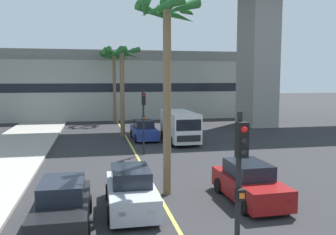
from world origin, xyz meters
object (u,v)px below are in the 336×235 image
traffic_light_median_near (240,180)px  palm_tree_far_median (114,62)px  traffic_light_median_far (144,113)px  car_queue_second (144,131)px  car_queue_fourth (249,183)px  palm_tree_mid_median (122,64)px  palm_tree_near_median (168,36)px  delivery_van (180,126)px  car_queue_third (131,191)px  car_queue_front (62,206)px

traffic_light_median_near → palm_tree_far_median: size_ratio=0.53×
palm_tree_far_median → traffic_light_median_far: bearing=-87.3°
car_queue_second → car_queue_fourth: 15.39m
palm_tree_mid_median → traffic_light_median_near: bearing=-88.3°
car_queue_second → traffic_light_median_near: size_ratio=0.99×
traffic_light_median_near → car_queue_second: bearing=87.7°
car_queue_fourth → palm_tree_near_median: palm_tree_near_median is taller
delivery_van → car_queue_third: bearing=-110.9°
traffic_light_median_near → palm_tree_near_median: palm_tree_near_median is taller
car_queue_second → palm_tree_mid_median: palm_tree_mid_median is taller
car_queue_fourth → palm_tree_mid_median: 18.57m
car_queue_third → traffic_light_median_near: bearing=-73.5°
traffic_light_median_near → traffic_light_median_far: (0.03, 15.44, 0.00)m
car_queue_front → car_queue_fourth: size_ratio=1.00×
traffic_light_median_far → palm_tree_far_median: size_ratio=0.53×
car_queue_fourth → delivery_van: bearing=88.4°
car_queue_second → car_queue_third: 15.43m
car_queue_front → traffic_light_median_far: (4.17, 10.68, 1.99)m
traffic_light_median_far → car_queue_third: bearing=-100.7°
car_queue_fourth → palm_tree_far_median: palm_tree_far_median is taller
delivery_van → traffic_light_median_near: 19.63m
car_queue_front → palm_tree_far_median: 29.03m
car_queue_fourth → delivery_van: size_ratio=0.79×
car_queue_second → palm_tree_far_median: bearing=97.8°
car_queue_front → traffic_light_median_far: 11.64m
palm_tree_near_median → car_queue_third: bearing=-139.1°
traffic_light_median_far → car_queue_front: bearing=-111.3°
car_queue_second → palm_tree_far_median: palm_tree_far_median is taller
car_queue_fourth → traffic_light_median_far: size_ratio=0.98×
car_queue_third → car_queue_fourth: 4.73m
car_queue_third → traffic_light_median_far: traffic_light_median_far is taller
palm_tree_near_median → palm_tree_far_median: bearing=91.6°
car_queue_second → traffic_light_median_far: 6.11m
palm_tree_mid_median → palm_tree_far_median: (-0.09, 9.64, 0.62)m
delivery_van → traffic_light_median_near: (-3.34, -19.30, 1.43)m
delivery_van → palm_tree_mid_median: palm_tree_mid_median is taller
car_queue_third → delivery_van: 14.31m
palm_tree_near_median → palm_tree_mid_median: 15.92m
car_queue_second → palm_tree_near_median: (-0.89, -13.73, 5.88)m
car_queue_front → palm_tree_far_median: palm_tree_far_median is taller
car_queue_third → car_queue_fourth: size_ratio=1.00×
palm_tree_near_median → palm_tree_mid_median: (-0.63, 15.90, -0.54)m
car_queue_front → car_queue_third: 2.65m
traffic_light_median_far → palm_tree_far_median: (-0.81, 17.53, 3.97)m
delivery_van → traffic_light_median_near: traffic_light_median_near is taller
traffic_light_median_near → palm_tree_mid_median: 23.57m
palm_tree_far_median → traffic_light_median_near: bearing=-88.6°
car_queue_front → palm_tree_mid_median: bearing=79.5°
delivery_van → palm_tree_near_median: (-3.40, -11.87, 5.32)m
traffic_light_median_far → palm_tree_mid_median: bearing=95.2°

